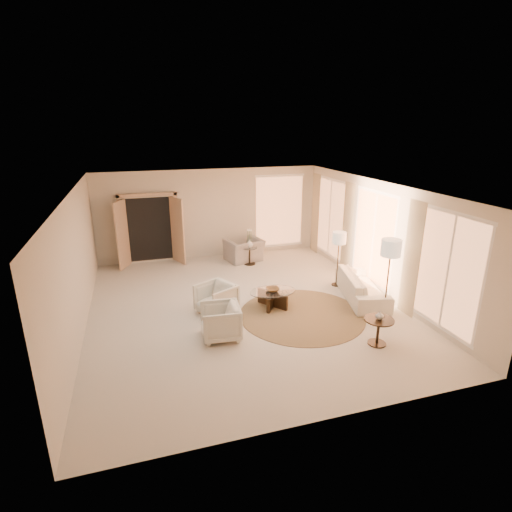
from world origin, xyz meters
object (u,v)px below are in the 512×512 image
object	(u,v)px
sofa	(362,286)
floor_lamp_near	(339,240)
floor_lamp_far	(391,251)
bowl	(273,289)
side_table	(250,254)
end_table	(378,327)
armchair_right	(220,320)
side_vase	(250,244)
coffee_table	(273,297)
accent_chair	(244,246)
end_vase	(380,315)
armchair_left	(216,297)

from	to	relation	value
sofa	floor_lamp_near	world-z (taller)	floor_lamp_near
floor_lamp_far	bowl	size ratio (longest dim) A/B	5.64
bowl	side_table	bearing A→B (deg)	83.92
side_table	end_table	bearing A→B (deg)	-78.37
armchair_right	floor_lamp_near	world-z (taller)	floor_lamp_near
floor_lamp_far	side_vase	size ratio (longest dim) A/B	7.39
coffee_table	side_vase	size ratio (longest dim) A/B	4.65
accent_chair	side_table	bearing A→B (deg)	88.14
sofa	end_table	distance (m)	2.20
end_table	coffee_table	bearing A→B (deg)	122.69
coffee_table	floor_lamp_far	xyz separation A→B (m)	(2.27, -1.14, 1.26)
end_table	side_table	xyz separation A→B (m)	(-1.08, 5.25, -0.05)
side_table	end_vase	world-z (taller)	end_vase
sofa	bowl	world-z (taller)	sofa
sofa	coffee_table	bearing A→B (deg)	99.84
floor_lamp_near	side_vase	distance (m)	2.96
side_table	end_vase	distance (m)	5.37
floor_lamp_far	accent_chair	bearing A→B (deg)	113.90
accent_chair	end_table	xyz separation A→B (m)	(1.16, -5.61, -0.10)
side_table	coffee_table	bearing A→B (deg)	-96.08
sofa	end_table	world-z (taller)	sofa
coffee_table	floor_lamp_near	xyz separation A→B (m)	(2.07, 0.75, 1.00)
armchair_left	end_vase	size ratio (longest dim) A/B	4.56
floor_lamp_far	floor_lamp_near	bearing A→B (deg)	96.06
side_vase	floor_lamp_near	bearing A→B (deg)	-52.95
floor_lamp_far	end_vase	distance (m)	1.62
coffee_table	side_table	size ratio (longest dim) A/B	2.08
armchair_left	coffee_table	world-z (taller)	armchair_left
sofa	armchair_right	world-z (taller)	armchair_right
accent_chair	side_table	xyz separation A→B (m)	(0.08, -0.36, -0.14)
armchair_left	end_vase	bearing A→B (deg)	22.66
bowl	end_vase	distance (m)	2.61
armchair_right	side_table	size ratio (longest dim) A/B	1.43
armchair_left	bowl	size ratio (longest dim) A/B	2.46
armchair_left	end_table	world-z (taller)	armchair_left
armchair_right	end_table	bearing A→B (deg)	73.24
accent_chair	floor_lamp_near	distance (m)	3.33
floor_lamp_near	floor_lamp_far	size ratio (longest dim) A/B	0.83
armchair_left	floor_lamp_near	xyz separation A→B (m)	(3.40, 0.68, 0.86)
sofa	end_vase	bearing A→B (deg)	170.98
sofa	accent_chair	distance (m)	4.13
armchair_left	bowl	bearing A→B (deg)	59.25
armchair_left	side_table	size ratio (longest dim) A/B	1.44
accent_chair	bowl	bearing A→B (deg)	72.05
armchair_right	side_table	distance (m)	4.47
end_table	end_vase	world-z (taller)	end_vase
sofa	side_vase	bearing A→B (deg)	45.23
floor_lamp_near	bowl	xyz separation A→B (m)	(-2.07, -0.75, -0.81)
armchair_left	coffee_table	bearing A→B (deg)	59.25
floor_lamp_near	floor_lamp_far	bearing A→B (deg)	-83.94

